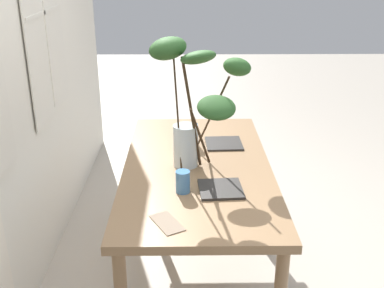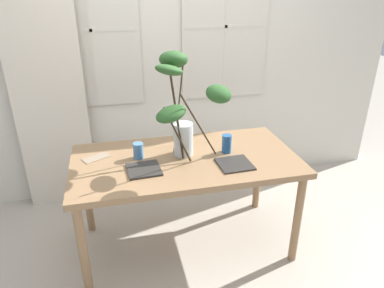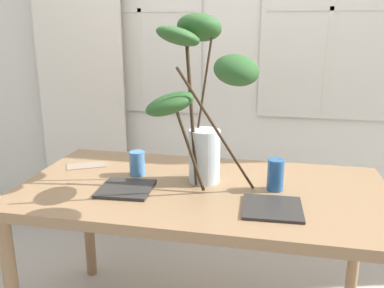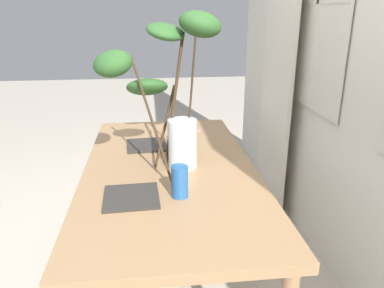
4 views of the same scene
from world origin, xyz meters
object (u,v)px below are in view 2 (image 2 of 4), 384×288
(plate_square_right, at_px, (235,164))
(drinking_glass_blue_left, at_px, (138,151))
(dining_table, at_px, (186,168))
(vase_with_branches, at_px, (182,103))
(drinking_glass_blue_right, at_px, (227,144))
(plate_square_left, at_px, (144,169))

(plate_square_right, bearing_deg, drinking_glass_blue_left, 157.99)
(dining_table, relative_size, vase_with_branches, 2.11)
(drinking_glass_blue_right, relative_size, plate_square_right, 0.60)
(vase_with_branches, bearing_deg, plate_square_left, -157.10)
(vase_with_branches, height_order, plate_square_left, vase_with_branches)
(dining_table, relative_size, plate_square_left, 7.33)
(vase_with_branches, relative_size, plate_square_left, 3.47)
(dining_table, distance_m, drinking_glass_blue_left, 0.36)
(drinking_glass_blue_right, distance_m, plate_square_left, 0.64)
(drinking_glass_blue_right, bearing_deg, plate_square_right, -91.68)
(plate_square_left, distance_m, plate_square_right, 0.62)
(dining_table, relative_size, drinking_glass_blue_right, 11.77)
(plate_square_left, bearing_deg, vase_with_branches, 22.90)
(drinking_glass_blue_right, xyz_separation_m, plate_square_left, (-0.62, -0.14, -0.06))
(drinking_glass_blue_left, bearing_deg, plate_square_right, -22.01)
(drinking_glass_blue_left, distance_m, drinking_glass_blue_right, 0.64)
(vase_with_branches, xyz_separation_m, drinking_glass_blue_right, (0.33, 0.02, -0.34))
(dining_table, bearing_deg, plate_square_left, -160.06)
(dining_table, height_order, plate_square_right, plate_square_right)
(dining_table, distance_m, drinking_glass_blue_right, 0.35)
(vase_with_branches, distance_m, plate_square_right, 0.55)
(vase_with_branches, height_order, drinking_glass_blue_left, vase_with_branches)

